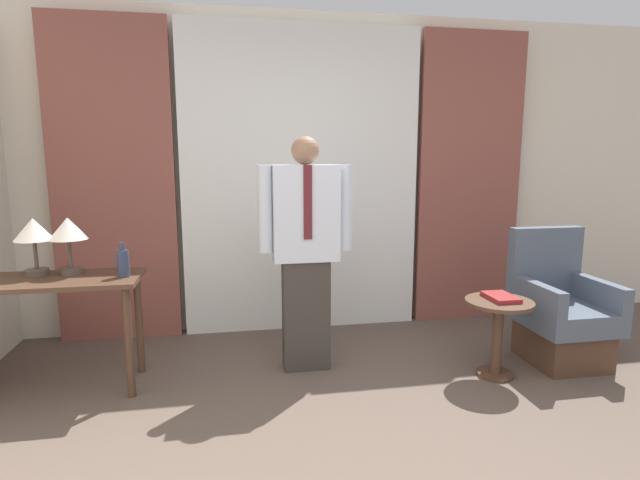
{
  "coord_description": "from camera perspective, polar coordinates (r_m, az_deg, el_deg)",
  "views": [
    {
      "loc": [
        -0.62,
        -1.52,
        1.5
      ],
      "look_at": [
        -0.03,
        1.69,
        0.95
      ],
      "focal_mm": 28.0,
      "sensor_mm": 36.0,
      "label": 1
    }
  ],
  "objects": [
    {
      "name": "wall_back",
      "position": [
        4.4,
        -2.27,
        7.57
      ],
      "size": [
        10.0,
        0.06,
        2.7
      ],
      "color": "silver",
      "rests_on": "ground_plane"
    },
    {
      "name": "curtain_sheer_center",
      "position": [
        4.28,
        -2.02,
        6.7
      ],
      "size": [
        2.02,
        0.06,
        2.58
      ],
      "color": "white",
      "rests_on": "ground_plane"
    },
    {
      "name": "curtain_drape_left",
      "position": [
        4.33,
        -22.57,
        6.02
      ],
      "size": [
        0.96,
        0.06,
        2.58
      ],
      "color": "brown",
      "rests_on": "ground_plane"
    },
    {
      "name": "curtain_drape_right",
      "position": [
        4.74,
        16.67,
        6.59
      ],
      "size": [
        0.96,
        0.06,
        2.58
      ],
      "color": "brown",
      "rests_on": "ground_plane"
    },
    {
      "name": "desk",
      "position": [
        3.6,
        -28.41,
        -5.87
      ],
      "size": [
        1.1,
        0.5,
        0.74
      ],
      "color": "#4C3323",
      "rests_on": "ground_plane"
    },
    {
      "name": "table_lamp_left",
      "position": [
        3.66,
        -29.92,
        0.65
      ],
      "size": [
        0.24,
        0.24,
        0.37
      ],
      "color": "#4C4238",
      "rests_on": "desk"
    },
    {
      "name": "table_lamp_right",
      "position": [
        3.6,
        -26.83,
        0.76
      ],
      "size": [
        0.24,
        0.24,
        0.37
      ],
      "color": "#4C4238",
      "rests_on": "desk"
    },
    {
      "name": "bottle_by_lamp",
      "position": [
        3.41,
        -21.58,
        -2.44
      ],
      "size": [
        0.07,
        0.07,
        0.22
      ],
      "color": "#2D3851",
      "rests_on": "desk"
    },
    {
      "name": "person",
      "position": [
        3.46,
        -1.66,
        -0.74
      ],
      "size": [
        0.65,
        0.21,
        1.64
      ],
      "color": "#38332D",
      "rests_on": "ground_plane"
    },
    {
      "name": "armchair",
      "position": [
        4.11,
        25.71,
        -7.74
      ],
      "size": [
        0.57,
        0.63,
        0.97
      ],
      "color": "#4C3323",
      "rests_on": "ground_plane"
    },
    {
      "name": "side_table",
      "position": [
        3.66,
        19.66,
        -9.13
      ],
      "size": [
        0.45,
        0.45,
        0.54
      ],
      "color": "#4C3323",
      "rests_on": "ground_plane"
    },
    {
      "name": "book",
      "position": [
        3.63,
        19.96,
        -6.17
      ],
      "size": [
        0.17,
        0.26,
        0.03
      ],
      "color": "maroon",
      "rests_on": "side_table"
    }
  ]
}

